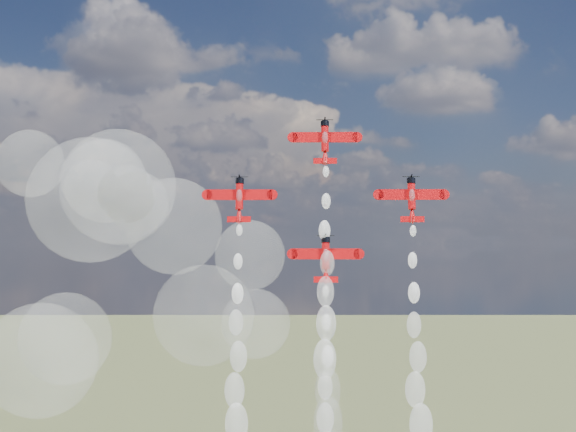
% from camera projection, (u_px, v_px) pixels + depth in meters
% --- Properties ---
extents(plane_lead, '(10.55, 3.51, 7.47)m').
position_uv_depth(plane_lead, '(325.00, 141.00, 130.59)').
color(plane_lead, red).
rests_on(plane_lead, ground).
extents(plane_left, '(10.55, 3.51, 7.47)m').
position_uv_depth(plane_left, '(239.00, 199.00, 128.79)').
color(plane_left, red).
rests_on(plane_left, ground).
extents(plane_right, '(10.55, 3.51, 7.47)m').
position_uv_depth(plane_right, '(412.00, 198.00, 128.26)').
color(plane_right, red).
rests_on(plane_right, ground).
extents(plane_slot, '(10.55, 3.51, 7.47)m').
position_uv_depth(plane_slot, '(326.00, 258.00, 126.46)').
color(plane_slot, red).
rests_on(plane_slot, ground).
extents(smoke_trail_lead, '(5.21, 11.91, 51.03)m').
position_uv_depth(smoke_trail_lead, '(328.00, 418.00, 121.20)').
color(smoke_trail_lead, white).
rests_on(smoke_trail_lead, plane_lead).
extents(drifted_smoke_cloud, '(58.01, 42.31, 53.38)m').
position_uv_depth(drifted_smoke_cloud, '(121.00, 254.00, 148.49)').
color(drifted_smoke_cloud, white).
rests_on(drifted_smoke_cloud, ground).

